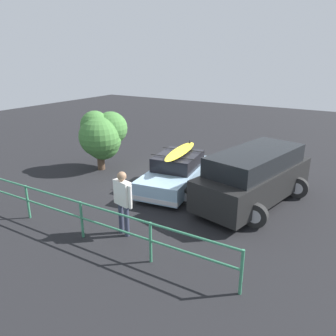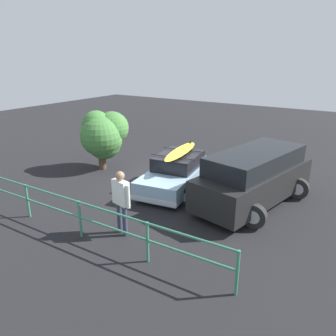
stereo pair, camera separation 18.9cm
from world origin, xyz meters
name	(u,v)px [view 2 (the right image)]	position (x,y,z in m)	size (l,w,h in m)	color
ground_plane	(168,180)	(0.00, 0.00, -0.01)	(44.00, 44.00, 0.02)	black
sedan_car	(177,172)	(-0.68, 0.44, 0.60)	(2.58, 4.18, 1.55)	#8CADC6
suv_car	(255,177)	(-3.57, 0.27, 0.94)	(3.10, 5.15, 1.83)	black
person_bystander	(121,197)	(-1.18, 4.21, 1.11)	(0.71, 0.32, 1.85)	#33384C
railing_fence	(80,213)	(-0.32, 4.93, 0.72)	(8.98, 0.23, 1.07)	#387F5B
bush_near_left	(104,136)	(3.13, 0.25, 1.43)	(1.78, 2.19, 2.54)	#4C3828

